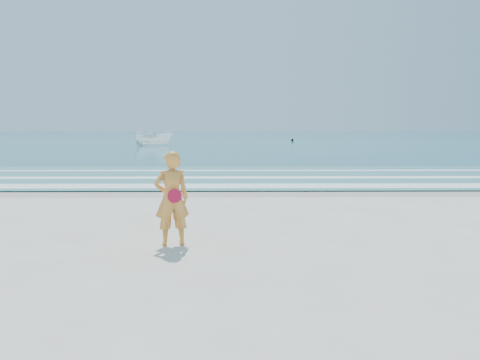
{
  "coord_description": "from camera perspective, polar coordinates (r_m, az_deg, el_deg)",
  "views": [
    {
      "loc": [
        0.38,
        -7.25,
        2.29
      ],
      "look_at": [
        0.51,
        4.0,
        1.0
      ],
      "focal_mm": 35.0,
      "sensor_mm": 36.0,
      "label": 1
    }
  ],
  "objects": [
    {
      "name": "ground",
      "position": [
        7.61,
        -3.55,
        -10.99
      ],
      "size": [
        400.0,
        400.0,
        0.0
      ],
      "primitive_type": "plane",
      "color": "silver",
      "rests_on": "ground"
    },
    {
      "name": "wet_sand",
      "position": [
        16.41,
        -1.98,
        -1.47
      ],
      "size": [
        400.0,
        2.4,
        0.0
      ],
      "primitive_type": "cube",
      "color": "#B2A893",
      "rests_on": "ground"
    },
    {
      "name": "ocean",
      "position": [
        112.27,
        -0.85,
        5.39
      ],
      "size": [
        400.0,
        190.0,
        0.04
      ],
      "primitive_type": "cube",
      "color": "#19727F",
      "rests_on": "ground"
    },
    {
      "name": "shallow",
      "position": [
        21.37,
        -1.67,
        0.51
      ],
      "size": [
        400.0,
        10.0,
        0.01
      ],
      "primitive_type": "cube",
      "color": "#59B7AD",
      "rests_on": "ocean"
    },
    {
      "name": "foam_near",
      "position": [
        17.7,
        -1.88,
        -0.72
      ],
      "size": [
        400.0,
        1.4,
        0.01
      ],
      "primitive_type": "cube",
      "color": "white",
      "rests_on": "shallow"
    },
    {
      "name": "foam_mid",
      "position": [
        20.57,
        -1.71,
        0.3
      ],
      "size": [
        400.0,
        0.9,
        0.01
      ],
      "primitive_type": "cube",
      "color": "white",
      "rests_on": "shallow"
    },
    {
      "name": "foam_far",
      "position": [
        23.86,
        -1.57,
        1.16
      ],
      "size": [
        400.0,
        0.6,
        0.01
      ],
      "primitive_type": "cube",
      "color": "white",
      "rests_on": "shallow"
    },
    {
      "name": "boat",
      "position": [
        55.58,
        -10.45,
        5.06
      ],
      "size": [
        4.71,
        1.77,
        1.82
      ],
      "primitive_type": "imported",
      "rotation": [
        0.0,
        0.0,
        1.57
      ],
      "color": "white",
      "rests_on": "ocean"
    },
    {
      "name": "buoy",
      "position": [
        71.67,
        6.39,
        4.88
      ],
      "size": [
        0.41,
        0.41,
        0.41
      ],
      "primitive_type": "sphere",
      "color": "black",
      "rests_on": "ocean"
    },
    {
      "name": "woman",
      "position": [
        9.07,
        -8.31,
        -2.25
      ],
      "size": [
        0.77,
        0.61,
        1.83
      ],
      "color": "orange",
      "rests_on": "ground"
    }
  ]
}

